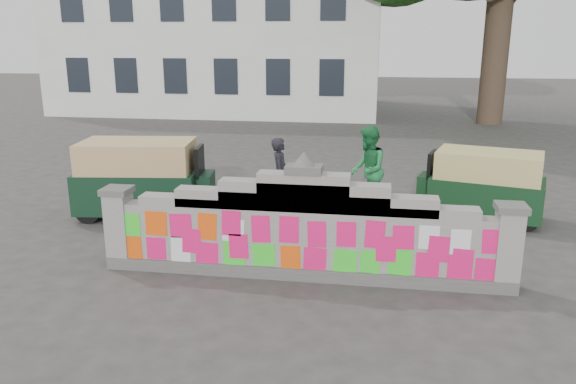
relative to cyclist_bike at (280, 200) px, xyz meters
name	(u,v)px	position (x,y,z in m)	size (l,w,h in m)	color
ground	(303,277)	(0.84, -2.74, -0.44)	(100.00, 100.00, 0.00)	#383533
parapet_wall	(303,232)	(0.84, -2.74, 0.31)	(6.48, 0.44, 2.01)	#4C4C49
building	(228,32)	(-6.16, 19.25, 3.58)	(16.00, 10.00, 8.90)	silver
cyclist_bike	(280,200)	(0.00, 0.00, 0.00)	(0.58, 1.66, 0.87)	black
cyclist_rider	(280,186)	(0.00, 0.00, 0.30)	(0.54, 0.35, 1.48)	black
pedestrian	(368,170)	(1.74, 0.87, 0.50)	(0.91, 0.71, 1.88)	#238342
rickshaw_left	(143,177)	(-2.91, -0.08, 0.39)	(2.96, 1.65, 1.60)	black
rickshaw_right	(483,184)	(4.12, 0.83, 0.30)	(2.65, 1.74, 1.42)	#113419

